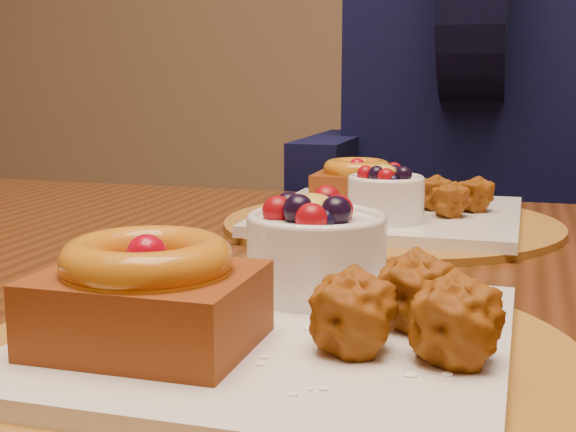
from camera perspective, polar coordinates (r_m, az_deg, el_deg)
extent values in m
cube|color=#3B1E0A|center=(0.71, 4.41, -5.69)|extent=(1.60, 0.90, 0.04)
cylinder|color=brown|center=(0.50, -0.99, -9.74)|extent=(0.38, 0.38, 0.01)
cube|color=white|center=(0.50, -0.99, -8.66)|extent=(0.28, 0.28, 0.01)
cube|color=#4F1B07|center=(0.47, -9.90, -6.51)|extent=(0.12, 0.10, 0.04)
torus|color=#B5620B|center=(0.46, -10.02, -3.00)|extent=(0.10, 0.10, 0.02)
sphere|color=#990215|center=(0.46, -10.02, -2.76)|extent=(0.02, 0.02, 0.02)
sphere|color=#9B4F0B|center=(0.50, 8.99, -5.46)|extent=(0.05, 0.05, 0.05)
sphere|color=#9B4F0B|center=(0.45, 4.52, -6.96)|extent=(0.05, 0.05, 0.05)
sphere|color=#9B4F0B|center=(0.45, 11.71, -7.46)|extent=(0.05, 0.05, 0.05)
cylinder|color=white|center=(0.56, 2.05, -2.90)|extent=(0.10, 0.10, 0.05)
torus|color=white|center=(0.56, 2.06, -0.18)|extent=(0.10, 0.10, 0.01)
ellipsoid|color=gold|center=(0.56, 1.67, 0.65)|extent=(0.03, 0.03, 0.02)
cylinder|color=brown|center=(0.92, 7.36, -0.57)|extent=(0.38, 0.38, 0.01)
cube|color=white|center=(0.92, 7.37, 0.04)|extent=(0.28, 0.28, 0.01)
cube|color=#4F1B07|center=(0.96, 4.91, 2.00)|extent=(0.10, 0.08, 0.04)
torus|color=#B5620B|center=(0.96, 4.93, 3.42)|extent=(0.08, 0.08, 0.02)
sphere|color=#990215|center=(0.96, 4.93, 3.54)|extent=(0.02, 0.02, 0.02)
sphere|color=#9B4F0B|center=(0.88, 11.44, 1.08)|extent=(0.04, 0.04, 0.04)
sphere|color=#9B4F0B|center=(0.93, 10.27, 1.56)|extent=(0.04, 0.04, 0.04)
sphere|color=#9B4F0B|center=(0.92, 13.12, 1.42)|extent=(0.04, 0.04, 0.04)
cylinder|color=white|center=(0.84, 6.97, 1.14)|extent=(0.08, 0.08, 0.04)
torus|color=white|center=(0.84, 7.01, 2.63)|extent=(0.08, 0.08, 0.01)
ellipsoid|color=gold|center=(0.84, 6.75, 3.18)|extent=(0.03, 0.03, 0.02)
cube|color=black|center=(1.48, 14.92, -10.39)|extent=(0.43, 0.43, 0.04)
cylinder|color=black|center=(1.73, 8.33, -14.87)|extent=(0.03, 0.03, 0.39)
cube|color=black|center=(1.60, 15.01, -0.95)|extent=(0.41, 0.06, 0.42)
cube|color=black|center=(1.42, 13.10, 4.90)|extent=(0.42, 0.22, 0.60)
cube|color=black|center=(1.34, 3.24, 3.96)|extent=(0.08, 0.30, 0.08)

